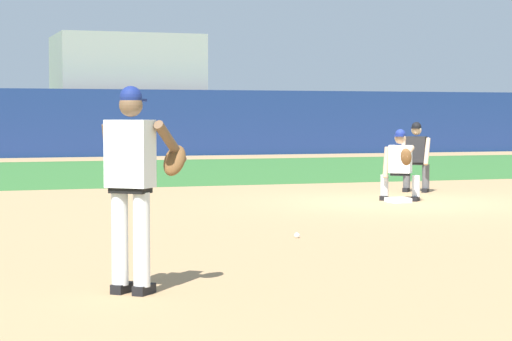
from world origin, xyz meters
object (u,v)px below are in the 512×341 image
object	(u,v)px
baseball	(297,235)
umpire	(416,154)
first_baseman	(400,162)
first_base_bag	(398,200)
pitcher	(134,176)

from	to	relation	value
baseball	umpire	bearing A→B (deg)	51.42
first_baseman	baseball	bearing A→B (deg)	-129.77
baseball	first_baseman	size ratio (longest dim) A/B	0.06
first_base_bag	first_baseman	bearing A→B (deg)	56.70
baseball	pitcher	size ratio (longest dim) A/B	0.04
first_base_bag	baseball	bearing A→B (deg)	-130.16
baseball	first_baseman	bearing A→B (deg)	50.23
first_base_bag	first_baseman	distance (m)	0.77
baseball	pitcher	xyz separation A→B (m)	(-2.84, -3.31, 1.02)
pitcher	first_baseman	size ratio (longest dim) A/B	1.39
first_base_bag	baseball	xyz separation A→B (m)	(-3.66, -4.34, -0.01)
first_base_bag	pitcher	xyz separation A→B (m)	(-6.50, -7.65, 1.01)
first_base_bag	first_baseman	xyz separation A→B (m)	(0.19, 0.28, 0.69)
baseball	pitcher	distance (m)	4.48
first_base_bag	umpire	size ratio (longest dim) A/B	0.26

